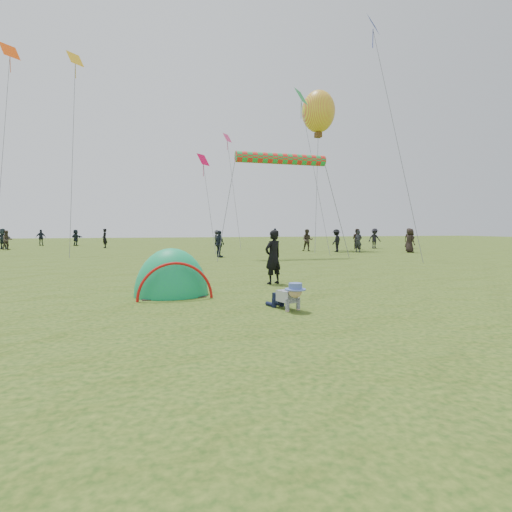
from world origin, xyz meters
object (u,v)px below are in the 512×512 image
object	(u,v)px
standing_adult	(273,257)
crawling_toddler	(289,295)
balloon_kite	(318,114)
popup_tent	(172,295)

from	to	relation	value
standing_adult	crawling_toddler	bearing A→B (deg)	51.88
balloon_kite	popup_tent	bearing A→B (deg)	-123.97
crawling_toddler	standing_adult	bearing A→B (deg)	59.05
popup_tent	balloon_kite	world-z (taller)	balloon_kite
crawling_toddler	balloon_kite	size ratio (longest dim) A/B	0.21
popup_tent	balloon_kite	xyz separation A→B (m)	(13.67, 20.29, 11.20)
crawling_toddler	balloon_kite	world-z (taller)	balloon_kite
standing_adult	balloon_kite	xyz separation A→B (m)	(10.42, 19.02, 10.34)
crawling_toddler	balloon_kite	xyz separation A→B (m)	(11.39, 22.90, 10.89)
popup_tent	balloon_kite	bearing A→B (deg)	53.03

